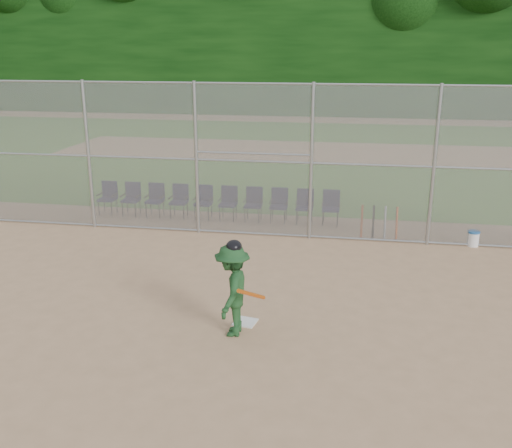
% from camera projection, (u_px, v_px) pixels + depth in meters
% --- Properties ---
extents(ground, '(100.00, 100.00, 0.00)m').
position_uv_depth(ground, '(233.00, 321.00, 10.45)').
color(ground, tan).
rests_on(ground, ground).
extents(grass_strip, '(100.00, 100.00, 0.00)m').
position_uv_depth(grass_strip, '(309.00, 152.00, 27.40)').
color(grass_strip, '#356A20').
rests_on(grass_strip, ground).
extents(dirt_patch_far, '(24.00, 24.00, 0.00)m').
position_uv_depth(dirt_patch_far, '(309.00, 152.00, 27.40)').
color(dirt_patch_far, tan).
rests_on(dirt_patch_far, ground).
extents(backstop_fence, '(16.09, 0.09, 4.00)m').
position_uv_depth(backstop_fence, '(272.00, 159.00, 14.54)').
color(backstop_fence, gray).
rests_on(backstop_fence, ground).
extents(treeline, '(81.00, 60.00, 11.00)m').
position_uv_depth(treeline, '(316.00, 32.00, 27.65)').
color(treeline, black).
rests_on(treeline, ground).
extents(home_plate, '(0.46, 0.46, 0.02)m').
position_uv_depth(home_plate, '(245.00, 322.00, 10.39)').
color(home_plate, white).
rests_on(home_plate, ground).
extents(batter_at_plate, '(0.90, 1.31, 1.73)m').
position_uv_depth(batter_at_plate, '(233.00, 289.00, 9.76)').
color(batter_at_plate, '#1B4420').
rests_on(batter_at_plate, ground).
extents(water_cooler, '(0.31, 0.31, 0.39)m').
position_uv_depth(water_cooler, '(473.00, 238.00, 14.35)').
color(water_cooler, white).
rests_on(water_cooler, ground).
extents(spare_bats, '(0.96, 0.33, 0.84)m').
position_uv_depth(spare_bats, '(379.00, 222.00, 14.96)').
color(spare_bats, '#D84C14').
rests_on(spare_bats, ground).
extents(chair_0, '(0.54, 0.52, 0.96)m').
position_uv_depth(chair_0, '(107.00, 198.00, 17.04)').
color(chair_0, '#0E1036').
rests_on(chair_0, ground).
extents(chair_1, '(0.54, 0.52, 0.96)m').
position_uv_depth(chair_1, '(131.00, 199.00, 16.93)').
color(chair_1, '#0E1036').
rests_on(chair_1, ground).
extents(chair_2, '(0.54, 0.52, 0.96)m').
position_uv_depth(chair_2, '(155.00, 200.00, 16.81)').
color(chair_2, '#0E1036').
rests_on(chair_2, ground).
extents(chair_3, '(0.54, 0.52, 0.96)m').
position_uv_depth(chair_3, '(179.00, 201.00, 16.69)').
color(chair_3, '#0E1036').
rests_on(chair_3, ground).
extents(chair_4, '(0.54, 0.52, 0.96)m').
position_uv_depth(chair_4, '(203.00, 203.00, 16.58)').
color(chair_4, '#0E1036').
rests_on(chair_4, ground).
extents(chair_5, '(0.54, 0.52, 0.96)m').
position_uv_depth(chair_5, '(228.00, 204.00, 16.46)').
color(chair_5, '#0E1036').
rests_on(chair_5, ground).
extents(chair_6, '(0.54, 0.52, 0.96)m').
position_uv_depth(chair_6, '(253.00, 205.00, 16.34)').
color(chair_6, '#0E1036').
rests_on(chair_6, ground).
extents(chair_7, '(0.54, 0.52, 0.96)m').
position_uv_depth(chair_7, '(279.00, 206.00, 16.23)').
color(chair_7, '#0E1036').
rests_on(chair_7, ground).
extents(chair_8, '(0.54, 0.52, 0.96)m').
position_uv_depth(chair_8, '(304.00, 207.00, 16.11)').
color(chair_8, '#0E1036').
rests_on(chair_8, ground).
extents(chair_9, '(0.54, 0.52, 0.96)m').
position_uv_depth(chair_9, '(331.00, 208.00, 15.99)').
color(chair_9, '#0E1036').
rests_on(chair_9, ground).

